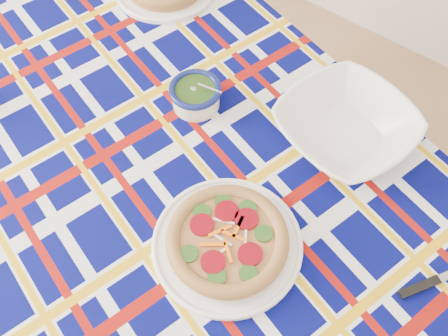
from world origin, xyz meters
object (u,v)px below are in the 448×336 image
Objects in this scene: dining_table at (187,200)px; pesto_bowl at (196,94)px; serving_bowl at (346,127)px; main_focaccia_plate at (227,240)px.

pesto_bowl reaches higher than dining_table.
dining_table is 6.19× the size of serving_bowl.
pesto_bowl is 0.34m from serving_bowl.
serving_bowl is at bearing 72.27° from dining_table.
main_focaccia_plate is (0.15, -0.06, 0.10)m from dining_table.
main_focaccia_plate is at bearing -41.56° from pesto_bowl.
serving_bowl is (0.05, 0.36, 0.01)m from main_focaccia_plate.
main_focaccia_plate is 0.36m from pesto_bowl.
dining_table is 0.38m from serving_bowl.
pesto_bowl reaches higher than main_focaccia_plate.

